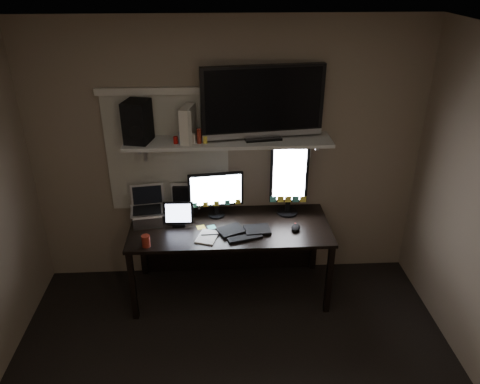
{
  "coord_description": "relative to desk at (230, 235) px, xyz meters",
  "views": [
    {
      "loc": [
        -0.11,
        -2.21,
        2.89
      ],
      "look_at": [
        0.08,
        1.25,
        1.16
      ],
      "focal_mm": 35.0,
      "sensor_mm": 36.0,
      "label": 1
    }
  ],
  "objects": [
    {
      "name": "window_blinds",
      "position": [
        -0.55,
        0.24,
        0.75
      ],
      "size": [
        1.1,
        0.02,
        1.1
      ],
      "primitive_type": "cube",
      "color": "silver",
      "rests_on": "back_wall"
    },
    {
      "name": "wall_shelf",
      "position": [
        0.0,
        0.08,
        0.91
      ],
      "size": [
        1.8,
        0.35,
        0.03
      ],
      "primitive_type": "cube",
      "color": "beige",
      "rests_on": "back_wall"
    },
    {
      "name": "game_console",
      "position": [
        -0.34,
        0.08,
        1.08
      ],
      "size": [
        0.13,
        0.27,
        0.3
      ],
      "primitive_type": "cube",
      "rotation": [
        0.0,
        0.0,
        -0.23
      ],
      "color": "beige",
      "rests_on": "wall_shelf"
    },
    {
      "name": "monitor_portrait",
      "position": [
        0.55,
        0.09,
        0.52
      ],
      "size": [
        0.35,
        0.08,
        0.69
      ],
      "primitive_type": "cube",
      "rotation": [
        0.0,
        0.0,
        -0.05
      ],
      "color": "black",
      "rests_on": "desk"
    },
    {
      "name": "desk",
      "position": [
        0.0,
        0.0,
        0.0
      ],
      "size": [
        1.8,
        0.75,
        0.73
      ],
      "color": "black",
      "rests_on": "floor"
    },
    {
      "name": "file_sorter",
      "position": [
        -0.41,
        0.18,
        0.32
      ],
      "size": [
        0.23,
        0.12,
        0.29
      ],
      "primitive_type": "cube",
      "rotation": [
        0.0,
        0.0,
        -0.07
      ],
      "color": "black",
      "rests_on": "desk"
    },
    {
      "name": "notepad",
      "position": [
        -0.2,
        -0.31,
        0.18
      ],
      "size": [
        0.22,
        0.27,
        0.01
      ],
      "primitive_type": "cube",
      "rotation": [
        0.0,
        0.0,
        -0.31
      ],
      "color": "silver",
      "rests_on": "desk"
    },
    {
      "name": "cup",
      "position": [
        -0.71,
        -0.42,
        0.23
      ],
      "size": [
        0.08,
        0.08,
        0.1
      ],
      "primitive_type": "cylinder",
      "rotation": [
        0.0,
        0.0,
        0.22
      ],
      "color": "maroon",
      "rests_on": "desk"
    },
    {
      "name": "laptop",
      "position": [
        -0.74,
        -0.04,
        0.34
      ],
      "size": [
        0.32,
        0.28,
        0.33
      ],
      "primitive_type": "cube",
      "rotation": [
        0.0,
        0.0,
        0.13
      ],
      "color": "#B9B8BE",
      "rests_on": "desk"
    },
    {
      "name": "speaker",
      "position": [
        -0.77,
        0.08,
        1.1
      ],
      "size": [
        0.24,
        0.28,
        0.36
      ],
      "primitive_type": "cube",
      "rotation": [
        0.0,
        0.0,
        -0.24
      ],
      "color": "black",
      "rests_on": "wall_shelf"
    },
    {
      "name": "mouse",
      "position": [
        0.58,
        -0.22,
        0.2
      ],
      "size": [
        0.11,
        0.14,
        0.04
      ],
      "primitive_type": "ellipsoid",
      "rotation": [
        0.0,
        0.0,
        -0.26
      ],
      "color": "black",
      "rests_on": "desk"
    },
    {
      "name": "keyboard",
      "position": [
        0.12,
        -0.23,
        0.19
      ],
      "size": [
        0.5,
        0.3,
        0.03
      ],
      "primitive_type": "cube",
      "rotation": [
        0.0,
        0.0,
        0.28
      ],
      "color": "black",
      "rests_on": "desk"
    },
    {
      "name": "monitor_landscape",
      "position": [
        -0.12,
        0.08,
        0.4
      ],
      "size": [
        0.51,
        0.11,
        0.44
      ],
      "primitive_type": "cube",
      "rotation": [
        0.0,
        0.0,
        0.12
      ],
      "color": "black",
      "rests_on": "desk"
    },
    {
      "name": "back_wall",
      "position": [
        0.0,
        0.25,
        0.7
      ],
      "size": [
        3.6,
        0.0,
        3.6
      ],
      "primitive_type": "plane",
      "rotation": [
        1.57,
        0.0,
        0.0
      ],
      "color": "#80725C",
      "rests_on": "floor"
    },
    {
      "name": "ceiling",
      "position": [
        0.0,
        -1.55,
        1.95
      ],
      "size": [
        3.6,
        3.6,
        0.0
      ],
      "primitive_type": "plane",
      "rotation": [
        3.14,
        0.0,
        0.0
      ],
      "color": "silver",
      "rests_on": "back_wall"
    },
    {
      "name": "tv",
      "position": [
        0.3,
        0.1,
        1.24
      ],
      "size": [
        1.08,
        0.33,
        0.64
      ],
      "primitive_type": "cube",
      "rotation": [
        0.0,
        0.0,
        0.13
      ],
      "color": "black",
      "rests_on": "wall_shelf"
    },
    {
      "name": "sticky_notes",
      "position": [
        -0.25,
        -0.22,
        0.18
      ],
      "size": [
        0.34,
        0.27,
        0.0
      ],
      "primitive_type": null,
      "rotation": [
        0.0,
        0.0,
        -0.15
      ],
      "color": "yellow",
      "rests_on": "desk"
    },
    {
      "name": "tablet",
      "position": [
        -0.46,
        -0.08,
        0.29
      ],
      "size": [
        0.27,
        0.12,
        0.23
      ],
      "primitive_type": "cube",
      "rotation": [
        0.0,
        0.0,
        -0.03
      ],
      "color": "black",
      "rests_on": "desk"
    },
    {
      "name": "bottles",
      "position": [
        -0.33,
        0.01,
        1.0
      ],
      "size": [
        0.24,
        0.06,
        0.15
      ],
      "primitive_type": null,
      "rotation": [
        0.0,
        0.0,
        0.04
      ],
      "color": "#A50F0C",
      "rests_on": "wall_shelf"
    }
  ]
}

